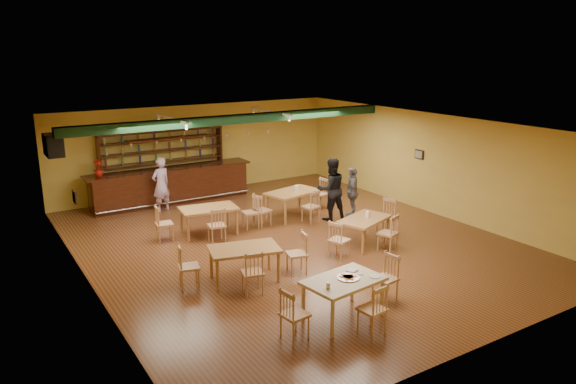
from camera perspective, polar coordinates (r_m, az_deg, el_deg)
floor at (r=14.06m, az=0.27°, el=-5.24°), size 12.00×12.00×0.00m
ceiling_beam at (r=15.75m, az=-5.21°, el=7.68°), size 10.00×0.30×0.25m
track_rail_left at (r=15.59m, az=-12.19°, el=7.58°), size 0.05×2.50×0.05m
track_rail_right at (r=16.93m, az=-1.88°, el=8.48°), size 0.05×2.50×0.05m
ac_unit at (r=15.72m, az=-23.43°, el=4.56°), size 0.34×0.70×0.48m
picture_left at (r=12.73m, az=-21.58°, el=-0.48°), size 0.04×0.34×0.28m
picture_right at (r=17.03m, az=13.67°, el=3.88°), size 0.04×0.34×0.28m
bar_counter at (r=17.81m, az=-12.22°, el=0.70°), size 5.33×0.85×1.13m
back_bar_hutch at (r=18.26m, az=-13.00°, el=2.86°), size 4.12×0.40×2.28m
poinsettia at (r=17.04m, az=-19.38°, el=2.38°), size 0.37×0.37×0.52m
dining_table_a at (r=14.65m, az=-8.33°, el=-3.02°), size 1.59×1.08×0.74m
dining_table_b at (r=15.97m, az=0.50°, el=-1.26°), size 1.73×1.26×0.78m
dining_table_c at (r=11.75m, az=-4.61°, el=-7.55°), size 1.64×1.22×0.74m
dining_table_d at (r=13.86m, az=8.00°, el=-4.14°), size 1.61×1.27×0.71m
near_table at (r=10.21m, az=5.83°, el=-11.12°), size 1.55×1.10×0.77m
pizza_tray at (r=10.11m, az=6.36°, el=-8.97°), size 0.40×0.40×0.01m
parmesan_shaker at (r=9.66m, az=4.26°, el=-9.78°), size 0.08×0.08×0.11m
napkin_stack at (r=10.40m, az=6.78°, el=-8.22°), size 0.24×0.21×0.03m
pizza_server at (r=10.23m, az=6.87°, el=-8.62°), size 0.32×0.23×0.00m
side_plate at (r=10.24m, az=9.14°, el=-8.76°), size 0.25×0.25×0.01m
patron_bar at (r=16.79m, az=-13.24°, el=0.75°), size 0.71×0.58×1.69m
patron_right_a at (r=15.64m, az=4.55°, el=0.31°), size 0.99×0.84×1.82m
patron_right_b at (r=15.95m, az=6.78°, el=-0.01°), size 0.84×0.93×1.52m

